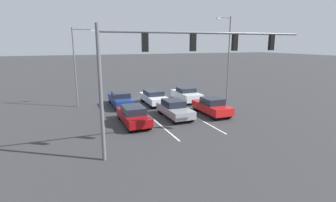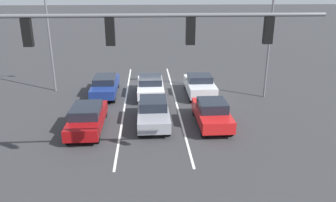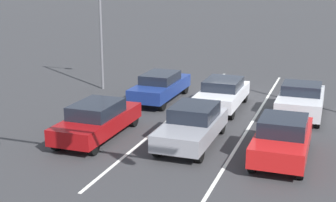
% 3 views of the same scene
% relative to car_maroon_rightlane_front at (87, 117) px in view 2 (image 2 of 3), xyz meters
% --- Properties ---
extents(ground_plane, '(240.00, 240.00, 0.00)m').
position_rel_car_maroon_rightlane_front_xyz_m(ground_plane, '(-3.61, -8.02, -0.74)').
color(ground_plane, '#333335').
extents(lane_stripe_left_divider, '(0.12, 18.66, 0.01)m').
position_rel_car_maroon_rightlane_front_xyz_m(lane_stripe_left_divider, '(-5.39, -4.69, -0.73)').
color(lane_stripe_left_divider, silver).
rests_on(lane_stripe_left_divider, ground_plane).
extents(lane_stripe_center_divider, '(0.12, 18.66, 0.01)m').
position_rel_car_maroon_rightlane_front_xyz_m(lane_stripe_center_divider, '(-1.84, -4.69, -0.73)').
color(lane_stripe_center_divider, silver).
rests_on(lane_stripe_center_divider, ground_plane).
extents(car_maroon_rightlane_front, '(1.75, 4.63, 1.43)m').
position_rel_car_maroon_rightlane_front_xyz_m(car_maroon_rightlane_front, '(0.00, 0.00, 0.00)').
color(car_maroon_rightlane_front, maroon).
rests_on(car_maroon_rightlane_front, ground_plane).
extents(car_gray_midlane_front, '(1.78, 4.37, 1.47)m').
position_rel_car_maroon_rightlane_front_xyz_m(car_gray_midlane_front, '(-3.71, -0.57, 0.01)').
color(car_gray_midlane_front, gray).
rests_on(car_gray_midlane_front, ground_plane).
extents(car_red_leftlane_front, '(1.76, 4.26, 1.51)m').
position_rel_car_maroon_rightlane_front_xyz_m(car_red_leftlane_front, '(-7.08, -0.16, 0.03)').
color(car_red_leftlane_front, red).
rests_on(car_red_leftlane_front, ground_plane).
extents(car_silver_leftlane_second, '(1.90, 4.17, 1.51)m').
position_rel_car_maroon_rightlane_front_xyz_m(car_silver_leftlane_second, '(-7.26, -5.72, 0.03)').
color(car_silver_leftlane_second, silver).
rests_on(car_silver_leftlane_second, ground_plane).
extents(car_navy_rightlane_second, '(1.73, 4.76, 1.44)m').
position_rel_car_maroon_rightlane_front_xyz_m(car_navy_rightlane_second, '(-0.31, -6.21, 0.03)').
color(car_navy_rightlane_second, navy).
rests_on(car_navy_rightlane_second, ground_plane).
extents(car_white_midlane_second, '(1.84, 4.36, 1.43)m').
position_rel_car_maroon_rightlane_front_xyz_m(car_white_midlane_second, '(-3.63, -5.77, 0.03)').
color(car_white_midlane_second, silver).
rests_on(car_white_midlane_second, ground_plane).
extents(traffic_signal_gantry, '(12.90, 0.37, 7.12)m').
position_rel_car_maroon_rightlane_front_xyz_m(traffic_signal_gantry, '(-1.40, 5.62, 4.77)').
color(traffic_signal_gantry, slate).
rests_on(traffic_signal_gantry, ground_plane).
extents(street_lamp_right_shoulder, '(2.19, 0.24, 7.58)m').
position_rel_car_maroon_rightlane_front_xyz_m(street_lamp_right_shoulder, '(3.43, -7.53, 3.69)').
color(street_lamp_right_shoulder, slate).
rests_on(street_lamp_right_shoulder, ground_plane).
extents(street_lamp_left_shoulder, '(1.79, 0.24, 8.88)m').
position_rel_car_maroon_rightlane_front_xyz_m(street_lamp_left_shoulder, '(-11.73, -4.97, 4.31)').
color(street_lamp_left_shoulder, slate).
rests_on(street_lamp_left_shoulder, ground_plane).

